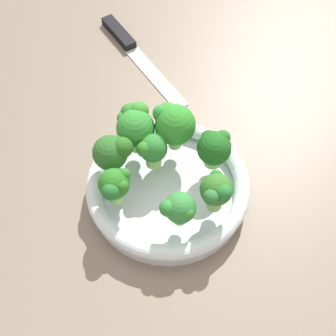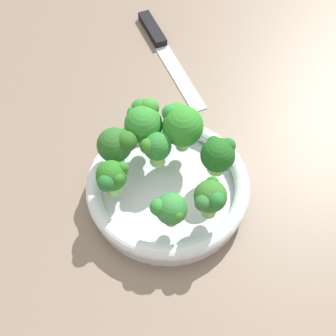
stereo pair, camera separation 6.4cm
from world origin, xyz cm
name	(u,v)px [view 2 (the right image)]	position (x,y,z in cm)	size (l,w,h in cm)	color
ground_plane	(145,183)	(0.00, 0.00, -1.25)	(130.00, 130.00, 2.50)	#786A59
bowl	(168,188)	(3.87, -2.33, 2.06)	(23.45, 23.45, 4.04)	silver
broccoli_floret_0	(143,122)	(-0.68, 4.10, 8.44)	(5.45, 6.27, 7.08)	#9ED668
broccoli_floret_1	(218,155)	(10.38, 0.71, 7.35)	(4.85, 5.09, 5.85)	#78BB52
broccoli_floret_2	(117,144)	(-3.66, 0.16, 7.65)	(5.73, 4.94, 6.18)	#9AD86A
broccoli_floret_3	(170,210)	(5.12, -8.83, 7.27)	(4.80, 4.20, 5.37)	#95D86E
broccoli_floret_4	(210,198)	(10.01, -6.80, 8.11)	(4.34, 5.05, 6.31)	#79B150
broccoli_floret_5	(182,125)	(4.83, 4.07, 8.71)	(6.08, 6.05, 7.59)	#85B75D
broccoli_floret_6	(112,178)	(-3.21, -5.35, 7.59)	(4.33, 4.79, 5.77)	#80C060
broccoli_floret_7	(157,147)	(1.85, 0.73, 7.46)	(4.32, 4.03, 5.59)	#94C96A
knife	(162,45)	(-2.13, 29.42, 0.55)	(15.85, 23.99, 1.50)	silver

